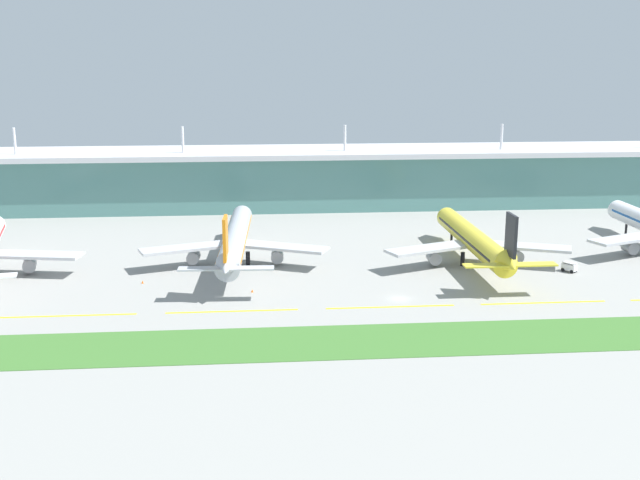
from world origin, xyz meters
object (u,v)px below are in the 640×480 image
at_px(airliner_near_middle, 235,240).
at_px(safety_cone_left_wingtip, 143,282).
at_px(baggage_cart, 569,267).
at_px(safety_cone_nose_front, 252,291).
at_px(airliner_far_middle, 474,240).

relative_size(airliner_near_middle, safety_cone_left_wingtip, 101.65).
relative_size(baggage_cart, safety_cone_nose_front, 5.68).
relative_size(airliner_near_middle, airliner_far_middle, 1.09).
bearing_deg(baggage_cart, airliner_far_middle, 156.68).
distance_m(airliner_far_middle, safety_cone_nose_front, 61.01).
bearing_deg(baggage_cart, airliner_near_middle, 169.94).
distance_m(baggage_cart, safety_cone_nose_front, 80.05).
distance_m(airliner_far_middle, baggage_cart, 24.52).
height_order(airliner_near_middle, baggage_cart, airliner_near_middle).
bearing_deg(safety_cone_left_wingtip, baggage_cart, 0.58).
relative_size(baggage_cart, safety_cone_left_wingtip, 5.68).
distance_m(safety_cone_left_wingtip, safety_cone_nose_front, 27.66).
xyz_separation_m(airliner_near_middle, safety_cone_nose_front, (4.20, -25.18, -6.11)).
xyz_separation_m(airliner_near_middle, airliner_far_middle, (61.57, -5.34, -0.01)).
distance_m(baggage_cart, safety_cone_left_wingtip, 105.43).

